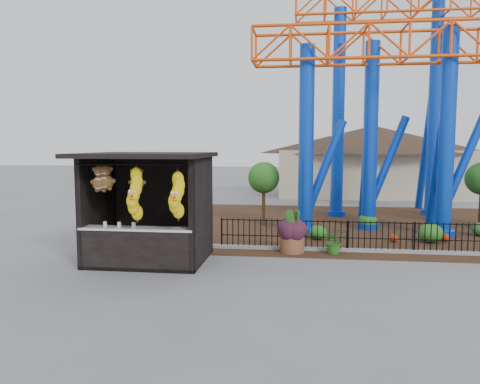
# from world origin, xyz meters

# --- Properties ---
(ground) EXTENTS (120.00, 120.00, 0.00)m
(ground) POSITION_xyz_m (0.00, 0.00, 0.00)
(ground) COLOR slate
(ground) RESTS_ON ground
(mulch_bed) EXTENTS (18.00, 12.00, 0.02)m
(mulch_bed) POSITION_xyz_m (4.00, 8.00, 0.01)
(mulch_bed) COLOR #331E11
(mulch_bed) RESTS_ON ground
(curb) EXTENTS (18.00, 0.18, 0.12)m
(curb) POSITION_xyz_m (4.00, 3.00, 0.06)
(curb) COLOR gray
(curb) RESTS_ON ground
(prize_booth) EXTENTS (3.50, 3.40, 3.12)m
(prize_booth) POSITION_xyz_m (-2.99, 0.93, 1.51)
(prize_booth) COLOR black
(prize_booth) RESTS_ON ground
(picket_fence) EXTENTS (12.20, 0.06, 1.00)m
(picket_fence) POSITION_xyz_m (4.90, 3.00, 0.50)
(picket_fence) COLOR black
(picket_fence) RESTS_ON ground
(roller_coaster) EXTENTS (11.00, 6.37, 10.82)m
(roller_coaster) POSITION_xyz_m (5.12, 8.23, 6.44)
(roller_coaster) COLOR #0B3CC4
(roller_coaster) RESTS_ON ground
(terracotta_planter) EXTENTS (0.87, 0.87, 0.60)m
(terracotta_planter) POSITION_xyz_m (1.07, 2.70, 0.30)
(terracotta_planter) COLOR brown
(terracotta_planter) RESTS_ON ground
(planter_foliage) EXTENTS (0.70, 0.70, 0.64)m
(planter_foliage) POSITION_xyz_m (1.07, 2.70, 0.92)
(planter_foliage) COLOR #331423
(planter_foliage) RESTS_ON terracotta_planter
(potted_plant) EXTENTS (0.91, 0.85, 0.80)m
(potted_plant) POSITION_xyz_m (2.36, 2.70, 0.40)
(potted_plant) COLOR #1F4D16
(potted_plant) RESTS_ON ground
(landscaping) EXTENTS (8.12, 4.16, 0.66)m
(landscaping) POSITION_xyz_m (5.19, 5.63, 0.30)
(landscaping) COLOR #265E1B
(landscaping) RESTS_ON mulch_bed
(pavilion) EXTENTS (15.00, 15.00, 4.80)m
(pavilion) POSITION_xyz_m (6.00, 20.00, 3.07)
(pavilion) COLOR #BFAD8C
(pavilion) RESTS_ON ground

